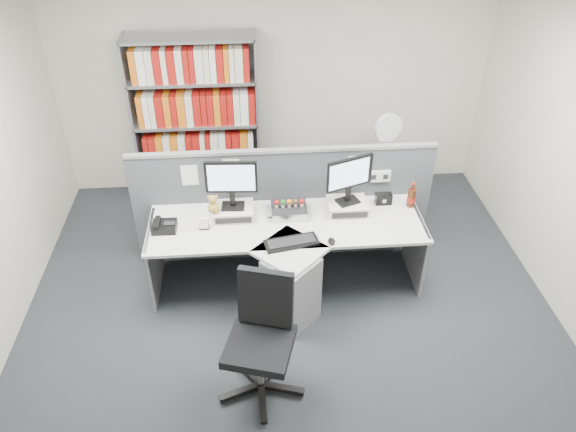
{
  "coord_description": "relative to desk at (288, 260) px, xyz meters",
  "views": [
    {
      "loc": [
        -0.32,
        -3.41,
        3.81
      ],
      "look_at": [
        0.0,
        0.65,
        0.92
      ],
      "focal_mm": 34.74,
      "sensor_mm": 36.0,
      "label": 1
    }
  ],
  "objects": [
    {
      "name": "office_chair",
      "position": [
        -0.29,
        -1.0,
        0.1
      ],
      "size": [
        0.7,
        0.69,
        1.05
      ],
      "color": "silver",
      "rests_on": "ground"
    },
    {
      "name": "plush_toy",
      "position": [
        -0.68,
        0.31,
        0.44
      ],
      "size": [
        0.11,
        0.11,
        0.19
      ],
      "color": "#B3873B",
      "rests_on": "monitor_riser_left"
    },
    {
      "name": "mouse",
      "position": [
        0.38,
        -0.11,
        0.28
      ],
      "size": [
        0.06,
        0.1,
        0.04
      ],
      "primitive_type": "ellipsoid",
      "color": "black",
      "rests_on": "desk"
    },
    {
      "name": "desk_phone",
      "position": [
        -1.14,
        0.22,
        0.3
      ],
      "size": [
        0.22,
        0.2,
        0.1
      ],
      "color": "black",
      "rests_on": "desk"
    },
    {
      "name": "shelving_unit",
      "position": [
        -0.9,
        1.85,
        0.52
      ],
      "size": [
        1.41,
        0.4,
        2.0
      ],
      "color": "gray",
      "rests_on": "ground"
    },
    {
      "name": "figurines",
      "position": [
        0.04,
        0.36,
        0.4
      ],
      "size": [
        0.29,
        0.05,
        0.09
      ],
      "color": "beige",
      "rests_on": "desktop_pc"
    },
    {
      "name": "room_shell",
      "position": [
        0.0,
        -0.6,
        1.33
      ],
      "size": [
        5.04,
        5.54,
        2.72
      ],
      "color": "beige",
      "rests_on": "ground"
    },
    {
      "name": "keyboard",
      "position": [
        0.02,
        -0.09,
        0.28
      ],
      "size": [
        0.51,
        0.27,
        0.03
      ],
      "color": "black",
      "rests_on": "desk"
    },
    {
      "name": "speaker",
      "position": [
        0.98,
        0.48,
        0.32
      ],
      "size": [
        0.16,
        0.09,
        0.11
      ],
      "primitive_type": "cube",
      "color": "black",
      "rests_on": "desk"
    },
    {
      "name": "desk_fan",
      "position": [
        1.2,
        1.4,
        0.59
      ],
      "size": [
        0.33,
        0.2,
        0.55
      ],
      "color": "white",
      "rests_on": "filing_cabinet"
    },
    {
      "name": "ground",
      "position": [
        0.0,
        -0.6,
        -0.46
      ],
      "size": [
        5.5,
        5.5,
        0.0
      ],
      "primitive_type": "plane",
      "color": "#2F3337",
      "rests_on": "ground"
    },
    {
      "name": "monitor_riser_right",
      "position": [
        0.6,
        0.38,
        0.31
      ],
      "size": [
        0.38,
        0.31,
        0.1
      ],
      "color": "beige",
      "rests_on": "desk"
    },
    {
      "name": "desk_calendar",
      "position": [
        -0.77,
        0.2,
        0.31
      ],
      "size": [
        0.1,
        0.07,
        0.12
      ],
      "color": "black",
      "rests_on": "desk"
    },
    {
      "name": "monitor_right",
      "position": [
        0.6,
        0.38,
        0.65
      ],
      "size": [
        0.45,
        0.21,
        0.48
      ],
      "color": "black",
      "rests_on": "monitor_riser_right"
    },
    {
      "name": "desktop_pc",
      "position": [
        0.04,
        0.38,
        0.31
      ],
      "size": [
        0.34,
        0.3,
        0.09
      ],
      "color": "black",
      "rests_on": "desk"
    },
    {
      "name": "desk",
      "position": [
        0.0,
        0.0,
        0.0
      ],
      "size": [
        2.6,
        1.2,
        0.72
      ],
      "color": "silver",
      "rests_on": "ground"
    },
    {
      "name": "filing_cabinet",
      "position": [
        1.2,
        1.4,
        -0.11
      ],
      "size": [
        0.45,
        0.61,
        0.7
      ],
      "color": "gray",
      "rests_on": "ground"
    },
    {
      "name": "monitor_left",
      "position": [
        -0.5,
        0.38,
        0.66
      ],
      "size": [
        0.48,
        0.17,
        0.49
      ],
      "color": "black",
      "rests_on": "monitor_riser_left"
    },
    {
      "name": "cola_bottle",
      "position": [
        1.23,
        0.41,
        0.36
      ],
      "size": [
        0.08,
        0.08,
        0.26
      ],
      "color": "#3F190A",
      "rests_on": "desk"
    },
    {
      "name": "monitor_riser_left",
      "position": [
        -0.5,
        0.38,
        0.31
      ],
      "size": [
        0.38,
        0.31,
        0.1
      ],
      "color": "beige",
      "rests_on": "desk"
    },
    {
      "name": "partition",
      "position": [
        0.0,
        0.65,
        0.19
      ],
      "size": [
        3.0,
        0.08,
        1.27
      ],
      "color": "#4A4E54",
      "rests_on": "ground"
    }
  ]
}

